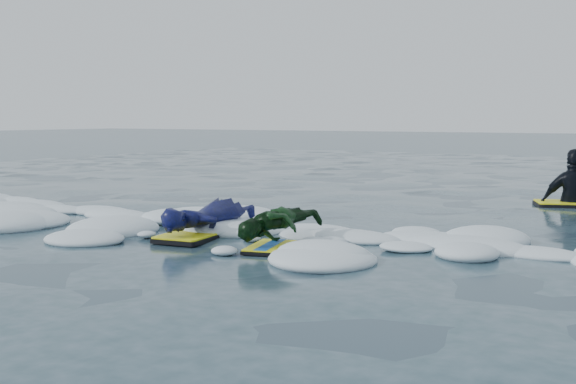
# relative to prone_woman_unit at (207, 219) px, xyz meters

# --- Properties ---
(ground) EXTENTS (120.00, 120.00, 0.00)m
(ground) POSITION_rel_prone_woman_unit_xyz_m (0.64, -0.75, -0.21)
(ground) COLOR #162A36
(ground) RESTS_ON ground
(foam_band) EXTENTS (12.00, 3.10, 0.30)m
(foam_band) POSITION_rel_prone_woman_unit_xyz_m (0.64, 0.29, -0.21)
(foam_band) COLOR white
(foam_band) RESTS_ON ground
(prone_woman_unit) EXTENTS (0.72, 1.63, 0.42)m
(prone_woman_unit) POSITION_rel_prone_woman_unit_xyz_m (0.00, 0.00, 0.00)
(prone_woman_unit) COLOR black
(prone_woman_unit) RESTS_ON ground
(prone_child_unit) EXTENTS (0.74, 1.22, 0.44)m
(prone_child_unit) POSITION_rel_prone_woman_unit_xyz_m (1.14, -0.21, 0.01)
(prone_child_unit) COLOR black
(prone_child_unit) RESTS_ON ground
(waiting_rider_unit) EXTENTS (1.34, 1.04, 1.78)m
(waiting_rider_unit) POSITION_rel_prone_woman_unit_xyz_m (3.33, 5.20, -0.17)
(waiting_rider_unit) COLOR black
(waiting_rider_unit) RESTS_ON ground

